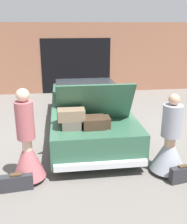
{
  "coord_description": "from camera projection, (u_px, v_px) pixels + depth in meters",
  "views": [
    {
      "loc": [
        -0.69,
        -6.55,
        2.74
      ],
      "look_at": [
        0.0,
        -1.29,
        0.94
      ],
      "focal_mm": 42.0,
      "sensor_mm": 36.0,
      "label": 1
    }
  ],
  "objects": [
    {
      "name": "person_left",
      "position": [
        27.0,
        150.0,
        4.64
      ],
      "size": [
        0.6,
        0.6,
        1.73
      ],
      "rotation": [
        0.0,
        0.0,
        -1.34
      ],
      "color": "beige",
      "rests_on": "ground_plane"
    },
    {
      "name": "suitcase_beside_left_person",
      "position": [
        17.0,
        182.0,
        4.51
      ],
      "size": [
        0.57,
        0.21,
        0.31
      ],
      "color": "#2D2D33",
      "rests_on": "ground_plane"
    },
    {
      "name": "garage_wall_back",
      "position": [
        76.0,
        59.0,
        10.65
      ],
      "size": [
        12.0,
        0.14,
        2.8
      ],
      "color": "#9E664C",
      "rests_on": "ground_plane"
    },
    {
      "name": "person_right",
      "position": [
        169.0,
        146.0,
        4.93
      ],
      "size": [
        0.68,
        0.68,
        1.57
      ],
      "rotation": [
        0.0,
        0.0,
        1.45
      ],
      "color": "tan",
      "rests_on": "ground_plane"
    },
    {
      "name": "ground_plane",
      "position": [
        87.0,
        130.0,
        7.11
      ],
      "size": [
        40.0,
        40.0,
        0.0
      ],
      "primitive_type": "plane",
      "color": "slate"
    },
    {
      "name": "suitcase_beside_right_person",
      "position": [
        182.0,
        174.0,
        4.73
      ],
      "size": [
        0.48,
        0.21,
        0.34
      ],
      "color": "#2D2D33",
      "rests_on": "ground_plane"
    },
    {
      "name": "car",
      "position": [
        87.0,
        110.0,
        6.92
      ],
      "size": [
        1.87,
        4.76,
        1.65
      ],
      "color": "#336047",
      "rests_on": "ground_plane"
    }
  ]
}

